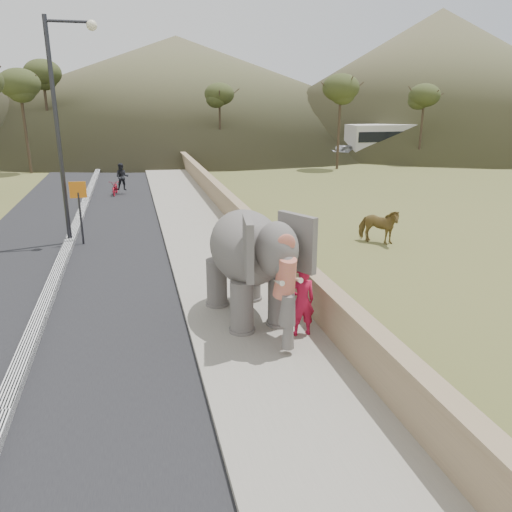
{
  "coord_description": "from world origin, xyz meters",
  "views": [
    {
      "loc": [
        -2.54,
        -7.75,
        5.26
      ],
      "look_at": [
        0.2,
        3.25,
        1.7
      ],
      "focal_mm": 35.0,
      "sensor_mm": 36.0,
      "label": 1
    }
  ],
  "objects": [
    {
      "name": "ground",
      "position": [
        0.0,
        0.0,
        0.0
      ],
      "size": [
        160.0,
        160.0,
        0.0
      ],
      "primitive_type": "plane",
      "color": "olive",
      "rests_on": "ground"
    },
    {
      "name": "road",
      "position": [
        -5.0,
        10.0,
        0.01
      ],
      "size": [
        7.0,
        120.0,
        0.03
      ],
      "primitive_type": "cube",
      "color": "black",
      "rests_on": "ground"
    },
    {
      "name": "median",
      "position": [
        -5.0,
        10.0,
        0.11
      ],
      "size": [
        0.35,
        120.0,
        0.22
      ],
      "primitive_type": "cube",
      "color": "black",
      "rests_on": "ground"
    },
    {
      "name": "walkway",
      "position": [
        0.0,
        10.0,
        0.07
      ],
      "size": [
        3.0,
        120.0,
        0.15
      ],
      "primitive_type": "cube",
      "color": "#9E9687",
      "rests_on": "ground"
    },
    {
      "name": "parapet",
      "position": [
        1.65,
        10.0,
        0.55
      ],
      "size": [
        0.3,
        120.0,
        1.1
      ],
      "primitive_type": "cube",
      "color": "tan",
      "rests_on": "ground"
    },
    {
      "name": "lamppost",
      "position": [
        -4.69,
        11.78,
        4.87
      ],
      "size": [
        1.76,
        0.36,
        8.0
      ],
      "color": "#2A2A2E",
      "rests_on": "ground"
    },
    {
      "name": "signboard",
      "position": [
        -4.5,
        11.48,
        1.64
      ],
      "size": [
        0.6,
        0.08,
        2.4
      ],
      "color": "#2D2D33",
      "rests_on": "ground"
    },
    {
      "name": "cow",
      "position": [
        6.42,
        8.98,
        0.68
      ],
      "size": [
        1.67,
        1.63,
        1.36
      ],
      "primitive_type": "imported",
      "rotation": [
        0.0,
        0.0,
        0.82
      ],
      "color": "olive",
      "rests_on": "ground"
    },
    {
      "name": "distant_car",
      "position": [
        16.81,
        34.8,
        0.72
      ],
      "size": [
        4.32,
        1.94,
        1.44
      ],
      "primitive_type": "imported",
      "rotation": [
        0.0,
        0.0,
        1.63
      ],
      "color": "#ACADB2",
      "rests_on": "ground"
    },
    {
      "name": "bus_white",
      "position": [
        22.3,
        34.96,
        1.55
      ],
      "size": [
        11.05,
        2.72,
        3.1
      ],
      "primitive_type": "cube",
      "rotation": [
        0.0,
        0.0,
        1.59
      ],
      "color": "silver",
      "rests_on": "ground"
    },
    {
      "name": "hill_right",
      "position": [
        36.0,
        52.0,
        8.0
      ],
      "size": [
        56.0,
        56.0,
        16.0
      ],
      "primitive_type": "cone",
      "color": "brown",
      "rests_on": "ground"
    },
    {
      "name": "hill_far",
      "position": [
        5.0,
        70.0,
        7.0
      ],
      "size": [
        80.0,
        80.0,
        14.0
      ],
      "primitive_type": "cone",
      "color": "brown",
      "rests_on": "ground"
    },
    {
      "name": "elephant_and_man",
      "position": [
        0.02,
        3.38,
        1.51
      ],
      "size": [
        2.51,
        4.06,
        2.75
      ],
      "color": "slate",
      "rests_on": "ground"
    },
    {
      "name": "motorcyclist",
      "position": [
        -3.3,
        21.88,
        0.71
      ],
      "size": [
        1.2,
        1.64,
        1.8
      ],
      "color": "maroon",
      "rests_on": "ground"
    },
    {
      "name": "trees",
      "position": [
        -0.65,
        28.32,
        3.92
      ],
      "size": [
        48.31,
        44.8,
        9.23
      ],
      "color": "#473828",
      "rests_on": "ground"
    }
  ]
}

